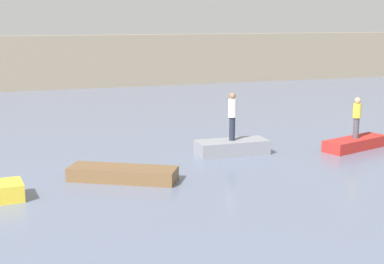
{
  "coord_description": "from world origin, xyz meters",
  "views": [
    {
      "loc": [
        3.35,
        -16.16,
        5.08
      ],
      "look_at": [
        10.35,
        3.58,
        0.84
      ],
      "focal_mm": 52.86,
      "sensor_mm": 36.0,
      "label": 1
    }
  ],
  "objects_px": {
    "person_white_shirt": "(232,114)",
    "rowboat_brown": "(123,174)",
    "rowboat_grey": "(232,147)",
    "person_yellow_shirt": "(357,115)",
    "rowboat_red": "(355,143)"
  },
  "relations": [
    {
      "from": "rowboat_grey",
      "to": "rowboat_red",
      "type": "relative_size",
      "value": 0.92
    },
    {
      "from": "person_yellow_shirt",
      "to": "rowboat_grey",
      "type": "bearing_deg",
      "value": 170.64
    },
    {
      "from": "person_white_shirt",
      "to": "rowboat_brown",
      "type": "bearing_deg",
      "value": -155.97
    },
    {
      "from": "person_white_shirt",
      "to": "person_yellow_shirt",
      "type": "height_order",
      "value": "person_white_shirt"
    },
    {
      "from": "rowboat_grey",
      "to": "person_white_shirt",
      "type": "bearing_deg",
      "value": 15.39
    },
    {
      "from": "rowboat_brown",
      "to": "person_white_shirt",
      "type": "distance_m",
      "value": 5.3
    },
    {
      "from": "rowboat_grey",
      "to": "person_white_shirt",
      "type": "relative_size",
      "value": 1.5
    },
    {
      "from": "rowboat_grey",
      "to": "person_yellow_shirt",
      "type": "distance_m",
      "value": 5.13
    },
    {
      "from": "rowboat_grey",
      "to": "rowboat_red",
      "type": "xyz_separation_m",
      "value": [
        4.95,
        -0.82,
        -0.05
      ]
    },
    {
      "from": "rowboat_grey",
      "to": "person_yellow_shirt",
      "type": "bearing_deg",
      "value": -8.01
    },
    {
      "from": "rowboat_brown",
      "to": "rowboat_grey",
      "type": "relative_size",
      "value": 1.26
    },
    {
      "from": "rowboat_brown",
      "to": "person_yellow_shirt",
      "type": "bearing_deg",
      "value": 37.49
    },
    {
      "from": "rowboat_brown",
      "to": "person_yellow_shirt",
      "type": "distance_m",
      "value": 9.78
    },
    {
      "from": "rowboat_brown",
      "to": "rowboat_grey",
      "type": "distance_m",
      "value": 5.13
    },
    {
      "from": "rowboat_brown",
      "to": "rowboat_grey",
      "type": "xyz_separation_m",
      "value": [
        4.68,
        2.09,
        0.05
      ]
    }
  ]
}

